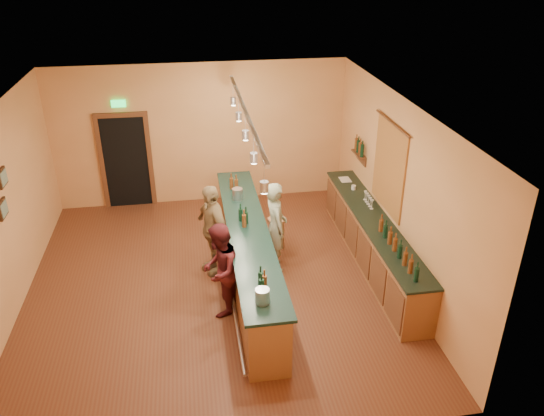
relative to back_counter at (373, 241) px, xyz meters
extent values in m
plane|color=#5D2C1A|center=(-2.97, -0.18, -0.49)|extent=(7.00, 7.00, 0.00)
cube|color=silver|center=(-2.97, -0.18, 2.71)|extent=(6.50, 7.00, 0.02)
cube|color=#C8884B|center=(-2.97, 3.32, 1.11)|extent=(6.50, 0.02, 3.20)
cube|color=#C8884B|center=(-2.97, -3.68, 1.11)|extent=(6.50, 0.02, 3.20)
cube|color=#C8884B|center=(-6.22, -0.18, 1.11)|extent=(0.02, 7.00, 3.20)
cube|color=#C8884B|center=(0.28, -0.18, 1.11)|extent=(0.02, 7.00, 3.20)
cube|color=black|center=(-4.67, 3.30, 0.56)|extent=(0.95, 0.06, 2.10)
cube|color=#552E19|center=(-5.19, 3.28, 0.56)|extent=(0.10, 0.08, 2.10)
cube|color=#552E19|center=(-4.14, 3.28, 0.56)|extent=(0.10, 0.08, 2.10)
cube|color=#552E19|center=(-4.67, 3.28, 1.66)|extent=(1.15, 0.08, 0.10)
cube|color=#19E54C|center=(-4.67, 3.27, 1.91)|extent=(0.30, 0.04, 0.15)
cube|color=#983A1E|center=(0.26, 0.22, 1.36)|extent=(0.03, 1.40, 1.60)
cube|color=#552E19|center=(0.19, 1.72, 1.06)|extent=(0.16, 0.55, 0.03)
cube|color=#552E19|center=(0.26, 1.72, 0.96)|extent=(0.03, 0.55, 0.18)
cube|color=brown|center=(0.00, 0.02, -0.04)|extent=(0.55, 4.50, 0.90)
cube|color=black|center=(0.00, 0.02, 0.43)|extent=(0.60, 4.55, 0.04)
cylinder|color=silver|center=(0.00, 1.32, 0.50)|extent=(0.09, 0.09, 0.09)
cube|color=silver|center=(-0.03, 1.82, 0.46)|extent=(0.22, 0.30, 0.01)
cube|color=brown|center=(-2.36, -0.18, 0.01)|extent=(0.60, 5.00, 1.00)
cube|color=black|center=(-2.36, -0.18, 0.54)|extent=(0.70, 5.10, 0.05)
cylinder|color=silver|center=(-2.72, -0.18, -0.34)|extent=(0.05, 5.00, 0.05)
cylinder|color=silver|center=(-2.41, -2.28, 0.67)|extent=(0.20, 0.20, 0.22)
cylinder|color=silver|center=(-2.41, 1.02, 0.67)|extent=(0.20, 0.20, 0.22)
cube|color=silver|center=(-2.36, -0.18, 2.65)|extent=(0.06, 4.60, 0.05)
cylinder|color=silver|center=(-2.36, -2.18, 2.46)|extent=(0.01, 0.01, 0.35)
cylinder|color=#A5A5AD|center=(-2.36, -2.18, 2.26)|extent=(0.11, 0.11, 0.14)
cylinder|color=#FFEABF|center=(-2.36, -2.18, 2.18)|extent=(0.08, 0.08, 0.02)
cylinder|color=silver|center=(-2.36, -1.18, 2.46)|extent=(0.01, 0.01, 0.35)
cylinder|color=#A5A5AD|center=(-2.36, -1.18, 2.26)|extent=(0.11, 0.11, 0.14)
cylinder|color=#FFEABF|center=(-2.36, -1.18, 2.18)|extent=(0.08, 0.08, 0.02)
cylinder|color=silver|center=(-2.36, -0.18, 2.46)|extent=(0.01, 0.01, 0.35)
cylinder|color=#A5A5AD|center=(-2.36, -0.18, 2.26)|extent=(0.11, 0.11, 0.14)
cylinder|color=#FFEABF|center=(-2.36, -0.18, 2.18)|extent=(0.08, 0.08, 0.02)
cylinder|color=silver|center=(-2.36, 0.82, 2.46)|extent=(0.01, 0.01, 0.35)
cylinder|color=#A5A5AD|center=(-2.36, 0.82, 2.26)|extent=(0.11, 0.11, 0.14)
cylinder|color=#FFEABF|center=(-2.36, 0.82, 2.18)|extent=(0.08, 0.08, 0.02)
cylinder|color=silver|center=(-2.36, 1.82, 2.46)|extent=(0.01, 0.01, 0.35)
cylinder|color=#A5A5AD|center=(-2.36, 1.82, 2.26)|extent=(0.11, 0.11, 0.14)
cylinder|color=#FFEABF|center=(-2.36, 1.82, 2.18)|extent=(0.08, 0.08, 0.02)
imported|color=gray|center=(-1.81, 0.17, 0.37)|extent=(0.45, 0.65, 1.72)
imported|color=#59191E|center=(-2.91, -0.99, 0.31)|extent=(0.80, 0.91, 1.59)
imported|color=#997A51|center=(-2.95, 0.25, 0.37)|extent=(0.79, 1.09, 1.72)
cylinder|color=olive|center=(-1.69, 0.73, 0.21)|extent=(0.35, 0.35, 0.04)
cylinder|color=olive|center=(-1.56, 0.73, -0.15)|extent=(0.04, 0.04, 0.68)
cylinder|color=olive|center=(-1.76, 0.84, -0.15)|extent=(0.04, 0.04, 0.68)
cylinder|color=olive|center=(-1.76, 0.61, -0.15)|extent=(0.04, 0.04, 0.68)
camera|label=1|loc=(-3.23, -8.12, 5.00)|focal=35.00mm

